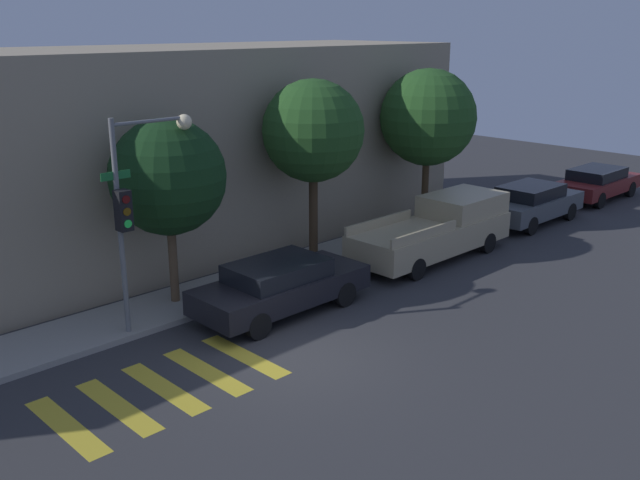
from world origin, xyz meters
name	(u,v)px	position (x,y,z in m)	size (l,w,h in m)	color
ground_plane	(294,357)	(0.00, 0.00, 0.00)	(60.00, 60.00, 0.00)	#333335
sidewalk	(183,302)	(0.00, 4.23, 0.07)	(26.00, 2.05, 0.14)	gray
building_row	(90,162)	(0.00, 8.65, 3.13)	(26.00, 6.00, 6.25)	gray
crosswalk	(164,388)	(-2.75, 0.80, 0.00)	(4.51, 2.60, 0.00)	gold
traffic_light_pole	(137,192)	(-1.56, 3.37, 3.36)	(2.35, 0.56, 5.02)	slate
sedan_near_corner	(280,285)	(1.47, 2.10, 0.73)	(4.60, 1.84, 1.36)	black
pickup_truck	(438,228)	(7.93, 2.10, 0.89)	(5.79, 1.97, 1.77)	tan
sedan_middle	(531,203)	(13.45, 2.10, 0.75)	(4.44, 1.84, 1.41)	#4C5156
sedan_far_end	(597,182)	(18.67, 2.10, 0.70)	(4.53, 1.82, 1.30)	maroon
tree_near_corner	(168,177)	(-0.16, 4.32, 3.35)	(2.86, 2.86, 4.79)	brown
tree_midblock	(313,131)	(4.73, 4.32, 3.97)	(2.95, 2.95, 5.46)	#42301E
tree_far_end	(428,118)	(10.08, 4.32, 3.89)	(3.25, 3.25, 5.52)	#4C3823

